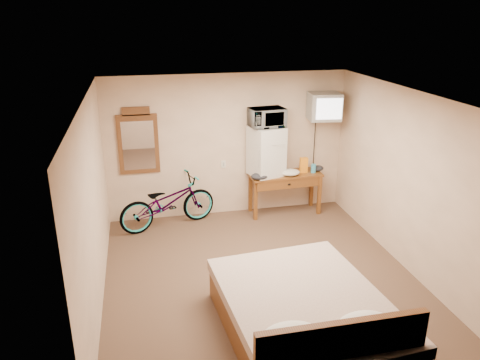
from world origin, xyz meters
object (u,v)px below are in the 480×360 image
Objects in this scene: bed at (306,318)px; desk at (286,181)px; mini_fridge at (266,151)px; crt_television at (324,106)px; wall_mirror at (138,142)px; blue_cup at (313,168)px; microwave at (267,118)px; bicycle at (168,202)px.

desk is at bearing 76.24° from bed.
mini_fridge is at bearing 169.69° from desk.
desk is 1.46m from crt_television.
wall_mirror reaches higher than bed.
wall_mirror is at bearing 174.52° from blue_cup.
bed is (-1.33, -3.35, -0.54)m from blue_cup.
crt_television is (0.65, 0.02, 1.30)m from desk.
microwave is 0.51× the size of wall_mirror.
microwave is 1.28m from blue_cup.
desk is at bearing -16.61° from microwave.
wall_mirror is 1.12m from bicycle.
crt_television is 4.04m from bed.
wall_mirror is at bearing 31.34° from bicycle.
crt_television reaches higher than microwave.
mini_fridge is 1.90m from bicycle.
desk is at bearing -178.35° from crt_television.
mini_fridge is at bearing -130.02° from microwave.
bicycle is at bearing -174.90° from mini_fridge.
bicycle is (0.41, -0.36, -0.98)m from wall_mirror.
blue_cup reaches higher than desk.
bicycle is at bearing 111.22° from bed.
bicycle is at bearing -41.55° from wall_mirror.
microwave reaches higher than blue_cup.
wall_mirror is 0.68× the size of bicycle.
wall_mirror is at bearing 174.51° from mini_fridge.
bicycle is (-2.10, -0.09, -0.18)m from desk.
mini_fridge reaches higher than bicycle.
bicycle is at bearing -178.37° from blue_cup.
crt_television reaches higher than mini_fridge.
blue_cup is at bearing -5.47° from mini_fridge.
microwave reaches higher than mini_fridge.
crt_television is 0.55× the size of wall_mirror.
blue_cup is 3.08m from wall_mirror.
desk is at bearing -6.17° from wall_mirror.
bed is at bearing -113.55° from crt_television.
wall_mirror reaches higher than microwave.
crt_television is at bearing 1.65° from desk.
bicycle is at bearing -177.69° from crt_television.
crt_television is at bearing 66.45° from bed.
blue_cup is (0.86, -0.08, -0.35)m from mini_fridge.
bed is (-0.47, -3.43, -1.48)m from microwave.
microwave reaches higher than bed.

